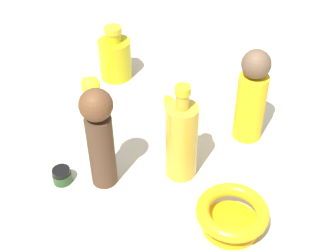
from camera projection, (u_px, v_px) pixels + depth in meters
ground at (168, 143)px, 1.15m from camera, size 2.00×2.00×0.00m
person_figure_child at (100, 135)px, 0.97m from camera, size 0.07×0.07×0.25m
bowl at (232, 214)px, 0.93m from camera, size 0.15×0.15×0.06m
banana at (176, 113)px, 1.21m from camera, size 0.13×0.16×0.04m
bottle_short at (115, 57)px, 1.34m from camera, size 0.09×0.09×0.16m
person_figure_adult at (252, 97)px, 1.10m from camera, size 0.10×0.10×0.25m
bottle_tall at (182, 140)px, 1.01m from camera, size 0.07×0.07×0.24m
cat_figurine at (91, 99)px, 1.23m from camera, size 0.10×0.14×0.09m
nail_polish_jar at (62, 175)px, 1.04m from camera, size 0.04×0.04×0.04m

